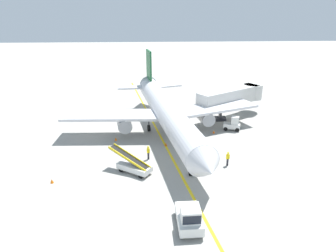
{
  "coord_description": "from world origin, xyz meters",
  "views": [
    {
      "loc": [
        -3.86,
        -28.36,
        16.34
      ],
      "look_at": [
        -1.65,
        7.77,
        2.5
      ],
      "focal_mm": 32.08,
      "sensor_mm": 36.0,
      "label": 1
    }
  ],
  "objects_px": {
    "ground_crew_wing_walker": "(228,158)",
    "safety_cone_nose_right": "(52,181)",
    "jet_bridge": "(235,96)",
    "belt_loader_forward_hold": "(133,166)",
    "safety_cone_wingtip_left": "(214,132)",
    "airliner": "(166,111)",
    "safety_cone_nose_left": "(166,144)",
    "pushback_tug": "(189,217)",
    "baggage_tug_near_wing": "(233,124)",
    "safety_cone_wingtip_right": "(116,139)",
    "ground_crew_marshaller": "(148,152)"
  },
  "relations": [
    {
      "from": "ground_crew_wing_walker",
      "to": "safety_cone_nose_right",
      "type": "relative_size",
      "value": 3.86
    },
    {
      "from": "jet_bridge",
      "to": "belt_loader_forward_hold",
      "type": "bearing_deg",
      "value": -131.81
    },
    {
      "from": "safety_cone_wingtip_left",
      "to": "airliner",
      "type": "bearing_deg",
      "value": 177.76
    },
    {
      "from": "belt_loader_forward_hold",
      "to": "safety_cone_nose_left",
      "type": "relative_size",
      "value": 11.0
    },
    {
      "from": "pushback_tug",
      "to": "belt_loader_forward_hold",
      "type": "height_order",
      "value": "belt_loader_forward_hold"
    },
    {
      "from": "airliner",
      "to": "ground_crew_wing_walker",
      "type": "relative_size",
      "value": 20.73
    },
    {
      "from": "baggage_tug_near_wing",
      "to": "ground_crew_wing_walker",
      "type": "distance_m",
      "value": 11.29
    },
    {
      "from": "baggage_tug_near_wing",
      "to": "airliner",
      "type": "bearing_deg",
      "value": -175.38
    },
    {
      "from": "safety_cone_wingtip_left",
      "to": "safety_cone_wingtip_right",
      "type": "height_order",
      "value": "same"
    },
    {
      "from": "jet_bridge",
      "to": "safety_cone_wingtip_right",
      "type": "bearing_deg",
      "value": -154.46
    },
    {
      "from": "ground_crew_wing_walker",
      "to": "ground_crew_marshaller",
      "type": "bearing_deg",
      "value": 166.73
    },
    {
      "from": "jet_bridge",
      "to": "ground_crew_wing_walker",
      "type": "xyz_separation_m",
      "value": [
        -5.23,
        -16.79,
        -2.63
      ]
    },
    {
      "from": "safety_cone_nose_left",
      "to": "safety_cone_wingtip_left",
      "type": "height_order",
      "value": "same"
    },
    {
      "from": "ground_crew_marshaller",
      "to": "jet_bridge",
      "type": "bearing_deg",
      "value": 46.05
    },
    {
      "from": "ground_crew_wing_walker",
      "to": "safety_cone_nose_left",
      "type": "relative_size",
      "value": 3.86
    },
    {
      "from": "baggage_tug_near_wing",
      "to": "ground_crew_marshaller",
      "type": "bearing_deg",
      "value": -145.07
    },
    {
      "from": "safety_cone_nose_right",
      "to": "safety_cone_wingtip_left",
      "type": "relative_size",
      "value": 1.0
    },
    {
      "from": "belt_loader_forward_hold",
      "to": "ground_crew_marshaller",
      "type": "distance_m",
      "value": 3.37
    },
    {
      "from": "pushback_tug",
      "to": "safety_cone_nose_left",
      "type": "bearing_deg",
      "value": 93.65
    },
    {
      "from": "baggage_tug_near_wing",
      "to": "safety_cone_wingtip_right",
      "type": "bearing_deg",
      "value": -170.43
    },
    {
      "from": "safety_cone_nose_left",
      "to": "ground_crew_wing_walker",
      "type": "bearing_deg",
      "value": -40.76
    },
    {
      "from": "jet_bridge",
      "to": "belt_loader_forward_hold",
      "type": "distance_m",
      "value": 23.82
    },
    {
      "from": "ground_crew_marshaller",
      "to": "safety_cone_nose_left",
      "type": "height_order",
      "value": "ground_crew_marshaller"
    },
    {
      "from": "airliner",
      "to": "pushback_tug",
      "type": "bearing_deg",
      "value": -87.76
    },
    {
      "from": "airliner",
      "to": "safety_cone_wingtip_right",
      "type": "bearing_deg",
      "value": -163.58
    },
    {
      "from": "pushback_tug",
      "to": "jet_bridge",
      "type": "bearing_deg",
      "value": 67.98
    },
    {
      "from": "ground_crew_wing_walker",
      "to": "safety_cone_nose_right",
      "type": "height_order",
      "value": "ground_crew_wing_walker"
    },
    {
      "from": "pushback_tug",
      "to": "safety_cone_wingtip_right",
      "type": "xyz_separation_m",
      "value": [
        -7.68,
        18.02,
        -0.77
      ]
    },
    {
      "from": "pushback_tug",
      "to": "safety_cone_nose_left",
      "type": "relative_size",
      "value": 8.27
    },
    {
      "from": "airliner",
      "to": "ground_crew_marshaller",
      "type": "distance_m",
      "value": 8.6
    },
    {
      "from": "belt_loader_forward_hold",
      "to": "ground_crew_wing_walker",
      "type": "height_order",
      "value": "belt_loader_forward_hold"
    },
    {
      "from": "ground_crew_marshaller",
      "to": "safety_cone_nose_right",
      "type": "bearing_deg",
      "value": -154.52
    },
    {
      "from": "airliner",
      "to": "safety_cone_nose_right",
      "type": "xyz_separation_m",
      "value": [
        -12.3,
        -12.52,
        -3.2
      ]
    },
    {
      "from": "jet_bridge",
      "to": "baggage_tug_near_wing",
      "type": "height_order",
      "value": "jet_bridge"
    },
    {
      "from": "airliner",
      "to": "safety_cone_wingtip_left",
      "type": "bearing_deg",
      "value": -2.24
    },
    {
      "from": "ground_crew_marshaller",
      "to": "safety_cone_wingtip_left",
      "type": "height_order",
      "value": "ground_crew_marshaller"
    },
    {
      "from": "ground_crew_marshaller",
      "to": "pushback_tug",
      "type": "bearing_deg",
      "value": -74.98
    },
    {
      "from": "baggage_tug_near_wing",
      "to": "jet_bridge",
      "type": "bearing_deg",
      "value": 73.63
    },
    {
      "from": "airliner",
      "to": "jet_bridge",
      "type": "distance_m",
      "value": 13.52
    },
    {
      "from": "pushback_tug",
      "to": "safety_cone_wingtip_right",
      "type": "height_order",
      "value": "pushback_tug"
    },
    {
      "from": "jet_bridge",
      "to": "safety_cone_nose_right",
      "type": "xyz_separation_m",
      "value": [
        -23.96,
        -19.36,
        -3.32
      ]
    },
    {
      "from": "safety_cone_nose_left",
      "to": "safety_cone_nose_right",
      "type": "xyz_separation_m",
      "value": [
        -12.08,
        -8.31,
        0.0
      ]
    },
    {
      "from": "ground_crew_marshaller",
      "to": "safety_cone_wingtip_left",
      "type": "xyz_separation_m",
      "value": [
        9.38,
        7.58,
        -0.69
      ]
    },
    {
      "from": "safety_cone_nose_left",
      "to": "safety_cone_wingtip_right",
      "type": "xyz_separation_m",
      "value": [
        -6.67,
        2.18,
        0.0
      ]
    },
    {
      "from": "ground_crew_wing_walker",
      "to": "safety_cone_nose_left",
      "type": "xyz_separation_m",
      "value": [
        -6.66,
        5.74,
        -0.69
      ]
    },
    {
      "from": "jet_bridge",
      "to": "ground_crew_marshaller",
      "type": "distance_m",
      "value": 20.56
    },
    {
      "from": "airliner",
      "to": "pushback_tug",
      "type": "relative_size",
      "value": 9.68
    },
    {
      "from": "pushback_tug",
      "to": "ground_crew_wing_walker",
      "type": "xyz_separation_m",
      "value": [
        5.65,
        10.11,
        -0.08
      ]
    },
    {
      "from": "safety_cone_wingtip_left",
      "to": "pushback_tug",
      "type": "bearing_deg",
      "value": -107.14
    },
    {
      "from": "pushback_tug",
      "to": "baggage_tug_near_wing",
      "type": "bearing_deg",
      "value": 66.42
    }
  ]
}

